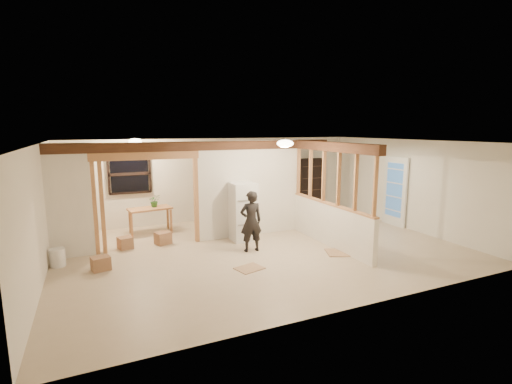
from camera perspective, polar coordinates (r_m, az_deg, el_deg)
name	(u,v)px	position (r m, az deg, el deg)	size (l,w,h in m)	color
floor	(262,249)	(8.85, 0.99, -8.73)	(9.00, 6.50, 0.01)	#BFA98E
ceiling	(263,142)	(8.40, 1.04, 7.71)	(9.00, 6.50, 0.01)	white
wall_back	(218,179)	(11.52, -5.85, 1.98)	(9.00, 0.01, 2.50)	silver
wall_front	(353,232)	(5.83, 14.76, -6.00)	(9.00, 0.01, 2.50)	silver
wall_left	(38,215)	(7.81, -30.48, -3.06)	(0.01, 6.50, 2.50)	silver
wall_right	(408,185)	(11.18, 22.39, 1.05)	(0.01, 6.50, 2.50)	silver
partition_left_stub	(69,201)	(8.95, -26.82, -1.28)	(0.90, 0.12, 2.50)	silver
partition_center	(250,188)	(9.69, -0.92, 0.56)	(2.80, 0.12, 2.50)	silver
doorway_frame	(148,202)	(9.04, -16.26, -1.48)	(2.46, 0.14, 2.20)	#B77D4D
header_beam_back	(205,146)	(9.17, -7.90, 7.04)	(7.00, 0.18, 0.22)	#4E2C1A
header_beam_right	(332,147)	(8.87, 11.64, 6.84)	(0.18, 3.30, 0.22)	#4E2C1A
pony_wall	(329,225)	(9.15, 11.23, -4.99)	(0.12, 3.20, 1.00)	silver
stud_partition	(331,177)	(8.93, 11.48, 2.23)	(0.14, 3.20, 1.32)	#B77D4D
window_back	(130,174)	(10.88, -18.86, 2.64)	(1.12, 0.10, 1.10)	black
french_door	(395,191)	(11.44, 20.59, 0.08)	(0.12, 0.86, 2.00)	white
ceiling_dome_main	(285,143)	(8.09, 4.50, 7.46)	(0.36, 0.36, 0.16)	#FFEABF
ceiling_dome_util	(135,141)	(9.96, -18.10, 7.44)	(0.32, 0.32, 0.14)	#FFEABF
hanging_bulb	(160,154)	(9.35, -14.48, 5.65)	(0.07, 0.07, 0.07)	#FFD88C
refrigerator	(243,212)	(9.34, -2.01, -3.03)	(0.60, 0.59, 1.47)	silver
woman	(251,221)	(8.48, -0.77, -4.52)	(0.52, 0.34, 1.42)	black
work_table	(150,220)	(10.43, -15.93, -4.22)	(1.11, 0.55, 0.70)	#B77D4D
potted_plant	(154,201)	(10.40, -15.35, -1.32)	(0.30, 0.26, 0.33)	#2E5B21
shop_vac	(67,235)	(9.84, -27.11, -5.86)	(0.51, 0.51, 0.66)	red
bookshelf	(311,185)	(12.75, 8.40, 1.09)	(0.90, 0.30, 1.80)	black
bucket	(58,257)	(8.73, -28.22, -8.87)	(0.30, 0.30, 0.38)	white
box_util_a	(163,238)	(9.42, -14.11, -6.89)	(0.35, 0.30, 0.30)	#936647
box_util_b	(125,243)	(9.33, -19.48, -7.39)	(0.30, 0.30, 0.28)	#936647
box_front	(101,263)	(8.15, -22.77, -10.10)	(0.34, 0.28, 0.28)	#936647
floor_panel_near	(339,253)	(8.75, 12.62, -9.08)	(0.54, 0.54, 0.02)	tan
floor_panel_far	(249,268)	(7.65, -1.02, -11.65)	(0.52, 0.42, 0.02)	tan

